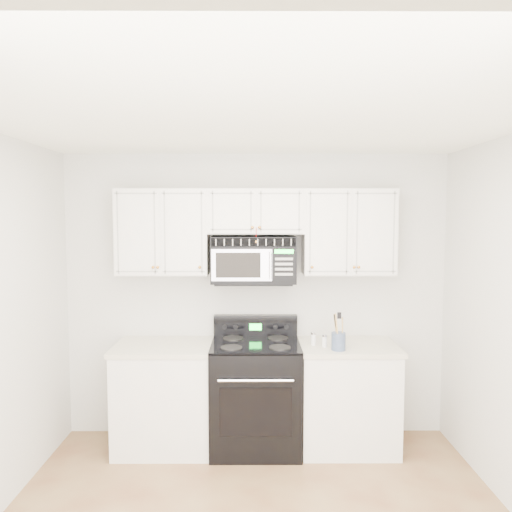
{
  "coord_description": "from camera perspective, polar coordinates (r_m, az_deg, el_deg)",
  "views": [
    {
      "loc": [
        -0.02,
        -2.84,
        2.04
      ],
      "look_at": [
        0.0,
        1.3,
        1.7
      ],
      "focal_mm": 35.0,
      "sensor_mm": 36.0,
      "label": 1
    }
  ],
  "objects": [
    {
      "name": "base_cabinet_left",
      "position": [
        4.64,
        -10.34,
        -15.81
      ],
      "size": [
        0.86,
        0.65,
        0.92
      ],
      "color": "silver",
      "rests_on": "ground"
    },
    {
      "name": "range",
      "position": [
        4.54,
        -0.05,
        -15.41
      ],
      "size": [
        0.77,
        0.7,
        1.12
      ],
      "color": "black",
      "rests_on": "ground"
    },
    {
      "name": "utensil_crock",
      "position": [
        4.27,
        9.41,
        -9.51
      ],
      "size": [
        0.12,
        0.12,
        0.32
      ],
      "color": "#47567F",
      "rests_on": "base_cabinet_right"
    },
    {
      "name": "shaker_salt",
      "position": [
        4.41,
        6.58,
        -9.35
      ],
      "size": [
        0.05,
        0.05,
        0.11
      ],
      "color": "silver",
      "rests_on": "base_cabinet_right"
    },
    {
      "name": "room",
      "position": [
        2.93,
        0.11,
        -9.95
      ],
      "size": [
        3.51,
        3.51,
        2.61
      ],
      "color": "olive",
      "rests_on": "ground"
    },
    {
      "name": "base_cabinet_right",
      "position": [
        4.64,
        10.31,
        -15.78
      ],
      "size": [
        0.86,
        0.65,
        0.92
      ],
      "color": "silver",
      "rests_on": "ground"
    },
    {
      "name": "microwave",
      "position": [
        4.41,
        -0.29,
        -0.38
      ],
      "size": [
        0.74,
        0.42,
        0.41
      ],
      "color": "black",
      "rests_on": "ground"
    },
    {
      "name": "shaker_pepper",
      "position": [
        4.35,
        7.84,
        -9.56
      ],
      "size": [
        0.05,
        0.05,
        0.11
      ],
      "color": "silver",
      "rests_on": "base_cabinet_right"
    },
    {
      "name": "upper_cabinets",
      "position": [
        4.42,
        -0.02,
        3.26
      ],
      "size": [
        2.44,
        0.37,
        0.75
      ],
      "color": "silver",
      "rests_on": "ground"
    }
  ]
}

